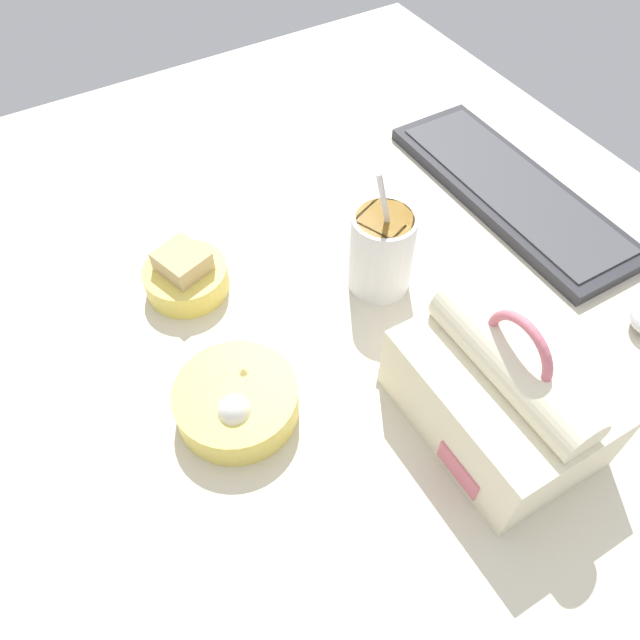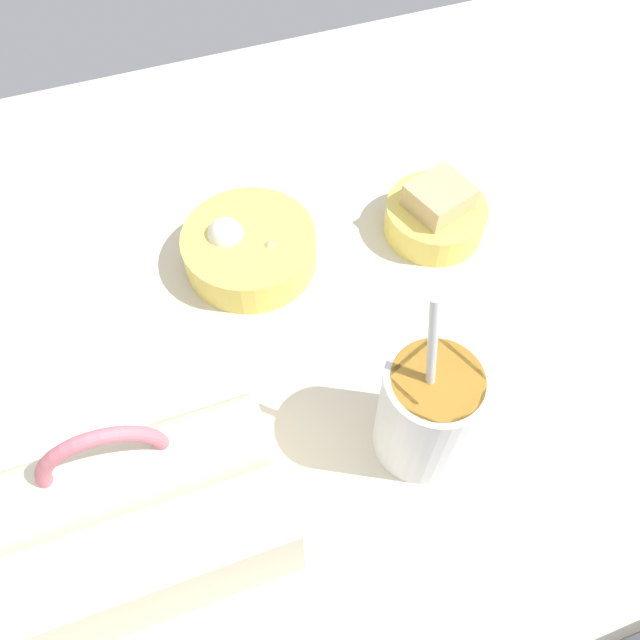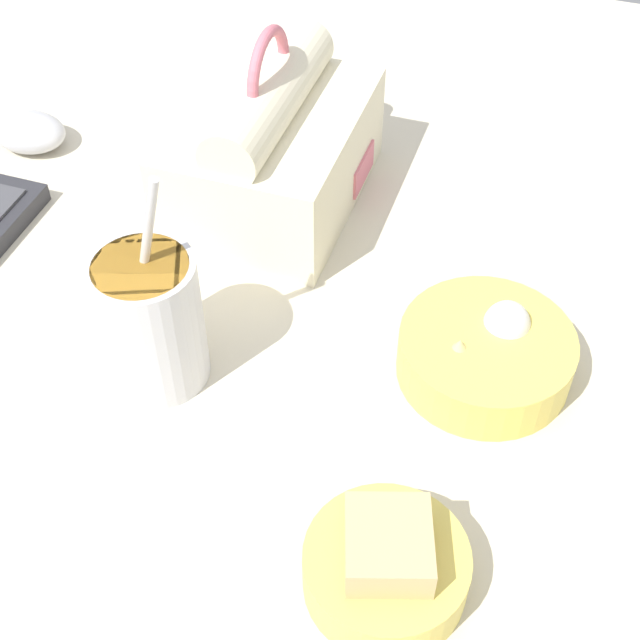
{
  "view_description": "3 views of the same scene",
  "coord_description": "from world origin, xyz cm",
  "px_view_note": "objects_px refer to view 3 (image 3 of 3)",
  "views": [
    {
      "loc": [
        38.42,
        -27.93,
        64.05
      ],
      "look_at": [
        -0.53,
        -5.04,
        7.0
      ],
      "focal_mm": 35.0,
      "sensor_mm": 36.0,
      "label": 1
    },
    {
      "loc": [
        10.0,
        24.23,
        54.21
      ],
      "look_at": [
        -0.53,
        -5.04,
        7.0
      ],
      "focal_mm": 35.0,
      "sensor_mm": 36.0,
      "label": 2
    },
    {
      "loc": [
        -45.32,
        -20.18,
        56.9
      ],
      "look_at": [
        -0.53,
        -5.04,
        7.0
      ],
      "focal_mm": 50.0,
      "sensor_mm": 36.0,
      "label": 3
    }
  ],
  "objects_px": {
    "bento_bowl_sandwich": "(386,565)",
    "bento_bowl_snacks": "(485,353)",
    "lunch_bag": "(272,147)",
    "soup_cup": "(150,319)",
    "computer_mouse": "(29,132)"
  },
  "relations": [
    {
      "from": "soup_cup",
      "to": "lunch_bag",
      "type": "bearing_deg",
      "value": -2.16
    },
    {
      "from": "lunch_bag",
      "to": "bento_bowl_snacks",
      "type": "distance_m",
      "value": 0.28
    },
    {
      "from": "bento_bowl_sandwich",
      "to": "computer_mouse",
      "type": "height_order",
      "value": "bento_bowl_sandwich"
    },
    {
      "from": "computer_mouse",
      "to": "bento_bowl_sandwich",
      "type": "bearing_deg",
      "value": -126.4
    },
    {
      "from": "bento_bowl_sandwich",
      "to": "soup_cup",
      "type": "bearing_deg",
      "value": 61.58
    },
    {
      "from": "soup_cup",
      "to": "bento_bowl_sandwich",
      "type": "xyz_separation_m",
      "value": [
        -0.12,
        -0.22,
        -0.04
      ]
    },
    {
      "from": "lunch_bag",
      "to": "bento_bowl_sandwich",
      "type": "bearing_deg",
      "value": -149.2
    },
    {
      "from": "lunch_bag",
      "to": "bento_bowl_sandwich",
      "type": "relative_size",
      "value": 1.98
    },
    {
      "from": "bento_bowl_snacks",
      "to": "computer_mouse",
      "type": "bearing_deg",
      "value": 73.13
    },
    {
      "from": "soup_cup",
      "to": "bento_bowl_sandwich",
      "type": "distance_m",
      "value": 0.25
    },
    {
      "from": "bento_bowl_snacks",
      "to": "computer_mouse",
      "type": "xyz_separation_m",
      "value": [
        0.15,
        0.51,
        -0.0
      ]
    },
    {
      "from": "lunch_bag",
      "to": "bento_bowl_sandwich",
      "type": "xyz_separation_m",
      "value": [
        -0.36,
        -0.21,
        -0.04
      ]
    },
    {
      "from": "bento_bowl_snacks",
      "to": "computer_mouse",
      "type": "distance_m",
      "value": 0.53
    },
    {
      "from": "lunch_bag",
      "to": "computer_mouse",
      "type": "relative_size",
      "value": 2.73
    },
    {
      "from": "bento_bowl_sandwich",
      "to": "bento_bowl_snacks",
      "type": "height_order",
      "value": "bento_bowl_sandwich"
    }
  ]
}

